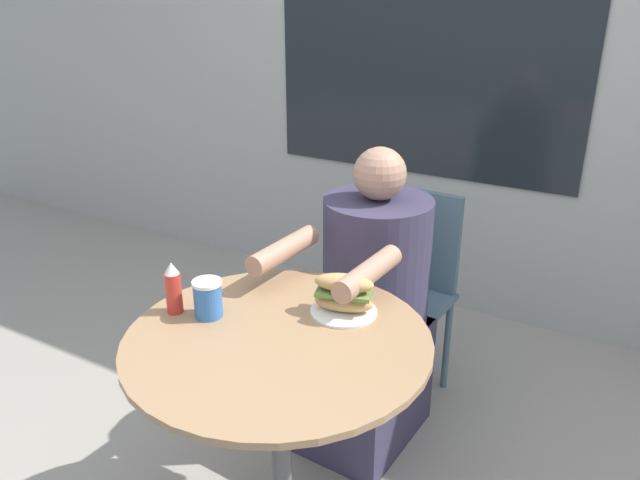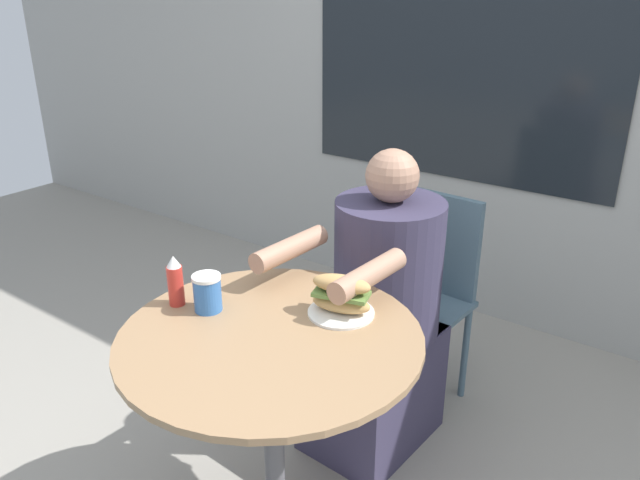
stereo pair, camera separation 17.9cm
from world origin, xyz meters
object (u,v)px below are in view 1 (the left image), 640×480
seated_diner (369,322)px  drink_cup (209,298)px  cafe_table (279,396)px  sandwich_on_plate (344,296)px  condiment_bottle (173,288)px  diner_chair (408,276)px

seated_diner → drink_cup: 0.73m
cafe_table → sandwich_on_plate: 0.34m
drink_cup → condiment_bottle: 0.11m
cafe_table → sandwich_on_plate: bearing=66.0°
cafe_table → condiment_bottle: size_ratio=5.33×
diner_chair → sandwich_on_plate: size_ratio=4.49×
cafe_table → diner_chair: 0.97m
cafe_table → diner_chair: (-0.01, 0.97, -0.04)m
diner_chair → condiment_bottle: size_ratio=5.53×
cafe_table → diner_chair: bearing=90.4°
sandwich_on_plate → drink_cup: bearing=-148.1°
seated_diner → condiment_bottle: (-0.32, -0.65, 0.35)m
sandwich_on_plate → condiment_bottle: condiment_bottle is taller
seated_diner → sandwich_on_plate: (0.11, -0.41, 0.33)m
drink_cup → seated_diner: bearing=70.4°
seated_diner → condiment_bottle: 0.80m
cafe_table → diner_chair: diner_chair is taller
diner_chair → condiment_bottle: condiment_bottle is taller
diner_chair → seated_diner: 0.36m
sandwich_on_plate → cafe_table: bearing=-114.0°
condiment_bottle → seated_diner: bearing=63.8°
cafe_table → drink_cup: 0.34m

